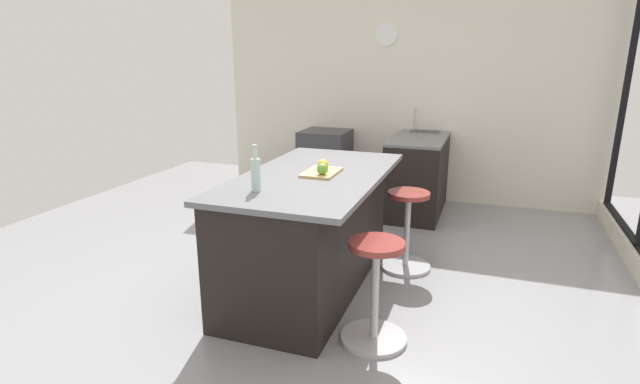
% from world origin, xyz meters
% --- Properties ---
extents(ground_plane, '(7.76, 7.76, 0.00)m').
position_xyz_m(ground_plane, '(0.00, 0.00, 0.00)').
color(ground_plane, gray).
extents(interior_partition_left, '(0.15, 4.80, 2.88)m').
position_xyz_m(interior_partition_left, '(-2.99, -0.00, 1.44)').
color(interior_partition_left, silver).
rests_on(interior_partition_left, ground_plane).
extents(sink_cabinet, '(1.81, 0.60, 1.18)m').
position_xyz_m(sink_cabinet, '(-2.64, 0.31, 0.46)').
color(sink_cabinet, black).
rests_on(sink_cabinet, ground_plane).
extents(oven_range, '(0.60, 0.61, 0.87)m').
position_xyz_m(oven_range, '(-2.64, -0.94, 0.44)').
color(oven_range, '#38383D').
rests_on(oven_range, ground_plane).
extents(kitchen_island, '(1.92, 1.02, 0.95)m').
position_xyz_m(kitchen_island, '(-0.09, -0.21, 0.48)').
color(kitchen_island, black).
rests_on(kitchen_island, ground_plane).
extents(stool_by_window, '(0.44, 0.44, 0.70)m').
position_xyz_m(stool_by_window, '(-0.69, 0.47, 0.33)').
color(stool_by_window, '#B7B7BC').
rests_on(stool_by_window, ground_plane).
extents(stool_middle, '(0.44, 0.44, 0.70)m').
position_xyz_m(stool_middle, '(0.52, 0.47, 0.33)').
color(stool_middle, '#B7B7BC').
rests_on(stool_middle, ground_plane).
extents(cutting_board, '(0.36, 0.24, 0.02)m').
position_xyz_m(cutting_board, '(-0.10, -0.11, 0.96)').
color(cutting_board, tan).
rests_on(cutting_board, kitchen_island).
extents(apple_green, '(0.09, 0.09, 0.09)m').
position_xyz_m(apple_green, '(-0.01, -0.07, 1.01)').
color(apple_green, '#609E2D').
rests_on(apple_green, cutting_board).
extents(apple_yellow, '(0.09, 0.09, 0.09)m').
position_xyz_m(apple_yellow, '(-0.12, -0.11, 1.01)').
color(apple_yellow, gold).
rests_on(apple_yellow, cutting_board).
extents(water_bottle, '(0.06, 0.06, 0.31)m').
position_xyz_m(water_bottle, '(0.50, -0.36, 1.07)').
color(water_bottle, silver).
rests_on(water_bottle, kitchen_island).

